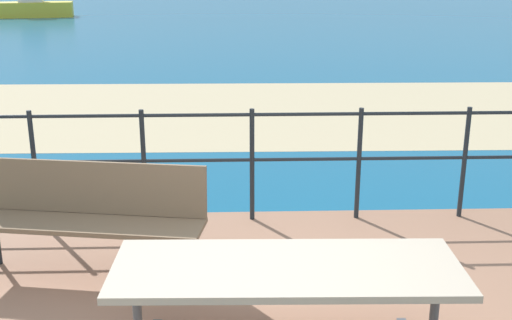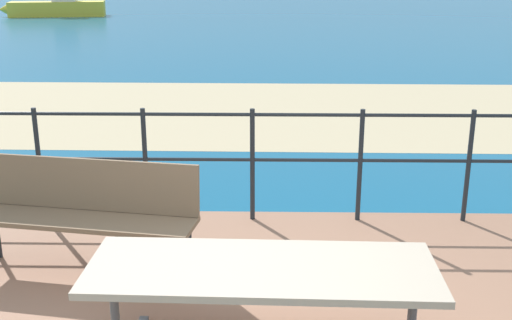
# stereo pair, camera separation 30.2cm
# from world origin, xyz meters

# --- Properties ---
(sea_water) EXTENTS (90.00, 90.00, 0.01)m
(sea_water) POSITION_xyz_m (0.00, 40.00, 0.01)
(sea_water) COLOR #145B84
(sea_water) RESTS_ON ground
(beach_strip) EXTENTS (54.05, 5.50, 0.01)m
(beach_strip) POSITION_xyz_m (0.00, 7.25, 0.01)
(beach_strip) COLOR tan
(beach_strip) RESTS_ON ground
(picnic_table) EXTENTS (1.90, 1.35, 0.75)m
(picnic_table) POSITION_xyz_m (0.11, -0.02, 0.64)
(picnic_table) COLOR tan
(picnic_table) RESTS_ON patio_paving
(park_bench) EXTENTS (1.81, 0.69, 0.87)m
(park_bench) POSITION_xyz_m (-1.26, 1.38, 0.60)
(park_bench) COLOR #7A6047
(park_bench) RESTS_ON patio_paving
(railing_fence) EXTENTS (5.94, 0.04, 1.06)m
(railing_fence) POSITION_xyz_m (0.00, 2.43, 0.71)
(railing_fence) COLOR #1E2328
(railing_fence) RESTS_ON patio_paving
(boat_near) EXTENTS (4.91, 2.08, 1.44)m
(boat_near) POSITION_xyz_m (-9.87, 27.08, 0.46)
(boat_near) COLOR yellow
(boat_near) RESTS_ON sea_water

